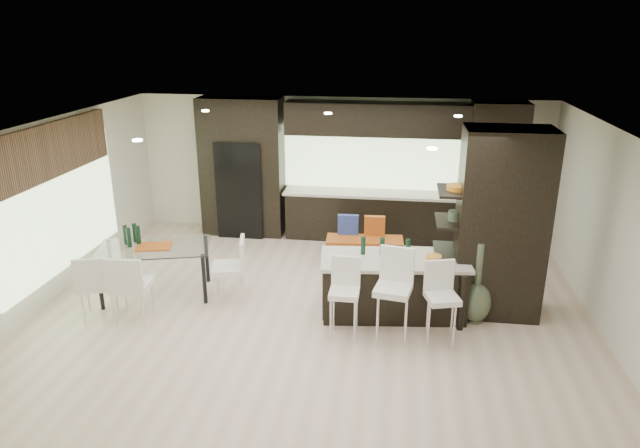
# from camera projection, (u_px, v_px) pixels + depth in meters

# --- Properties ---
(ground) EXTENTS (8.00, 8.00, 0.00)m
(ground) POSITION_uv_depth(u_px,v_px,m) (314.00, 311.00, 8.42)
(ground) COLOR beige
(ground) RESTS_ON ground
(back_wall) EXTENTS (8.00, 0.02, 2.70)m
(back_wall) POSITION_uv_depth(u_px,v_px,m) (341.00, 166.00, 11.25)
(back_wall) COLOR silver
(back_wall) RESTS_ON ground
(left_wall) EXTENTS (0.02, 7.00, 2.70)m
(left_wall) POSITION_uv_depth(u_px,v_px,m) (49.00, 212.00, 8.51)
(left_wall) COLOR silver
(left_wall) RESTS_ON ground
(right_wall) EXTENTS (0.02, 7.00, 2.70)m
(right_wall) POSITION_uv_depth(u_px,v_px,m) (616.00, 239.00, 7.45)
(right_wall) COLOR silver
(right_wall) RESTS_ON ground
(ceiling) EXTENTS (8.00, 7.00, 0.02)m
(ceiling) POSITION_uv_depth(u_px,v_px,m) (314.00, 128.00, 7.53)
(ceiling) COLOR white
(ceiling) RESTS_ON ground
(window_left) EXTENTS (0.04, 3.20, 1.90)m
(window_left) POSITION_uv_depth(u_px,v_px,m) (60.00, 208.00, 8.69)
(window_left) COLOR #B2D199
(window_left) RESTS_ON left_wall
(window_back) EXTENTS (3.40, 0.04, 1.20)m
(window_back) POSITION_uv_depth(u_px,v_px,m) (371.00, 158.00, 11.06)
(window_back) COLOR #B2D199
(window_back) RESTS_ON back_wall
(stone_accent) EXTENTS (0.08, 3.00, 0.80)m
(stone_accent) POSITION_uv_depth(u_px,v_px,m) (52.00, 150.00, 8.38)
(stone_accent) COLOR brown
(stone_accent) RESTS_ON left_wall
(ceiling_spots) EXTENTS (4.00, 3.00, 0.02)m
(ceiling_spots) POSITION_uv_depth(u_px,v_px,m) (316.00, 127.00, 7.77)
(ceiling_spots) COLOR white
(ceiling_spots) RESTS_ON ceiling
(back_cabinetry) EXTENTS (6.80, 0.68, 2.70)m
(back_cabinetry) POSITION_uv_depth(u_px,v_px,m) (365.00, 171.00, 10.87)
(back_cabinetry) COLOR black
(back_cabinetry) RESTS_ON ground
(refrigerator) EXTENTS (0.90, 0.68, 1.90)m
(refrigerator) POSITION_uv_depth(u_px,v_px,m) (243.00, 187.00, 11.28)
(refrigerator) COLOR black
(refrigerator) RESTS_ON ground
(partition_column) EXTENTS (1.20, 0.80, 2.70)m
(partition_column) POSITION_uv_depth(u_px,v_px,m) (501.00, 224.00, 8.01)
(partition_column) COLOR black
(partition_column) RESTS_ON ground
(kitchen_island) EXTENTS (2.16, 1.12, 0.86)m
(kitchen_island) POSITION_uv_depth(u_px,v_px,m) (393.00, 286.00, 8.22)
(kitchen_island) COLOR black
(kitchen_island) RESTS_ON ground
(stool_left) EXTENTS (0.39, 0.39, 0.88)m
(stool_left) POSITION_uv_depth(u_px,v_px,m) (344.00, 306.00, 7.61)
(stool_left) COLOR white
(stool_left) RESTS_ON ground
(stool_mid) EXTENTS (0.53, 0.53, 1.02)m
(stool_mid) POSITION_uv_depth(u_px,v_px,m) (392.00, 306.00, 7.47)
(stool_mid) COLOR white
(stool_mid) RESTS_ON ground
(stool_right) EXTENTS (0.49, 0.49, 0.90)m
(stool_right) POSITION_uv_depth(u_px,v_px,m) (441.00, 312.00, 7.43)
(stool_right) COLOR white
(stool_right) RESTS_ON ground
(bench) EXTENTS (1.36, 0.59, 0.51)m
(bench) POSITION_uv_depth(u_px,v_px,m) (364.00, 252.00, 9.89)
(bench) COLOR black
(bench) RESTS_ON ground
(floor_vase) EXTENTS (0.49, 0.49, 1.19)m
(floor_vase) POSITION_uv_depth(u_px,v_px,m) (477.00, 283.00, 7.94)
(floor_vase) COLOR #49563E
(floor_vase) RESTS_ON ground
(dining_table) EXTENTS (1.85, 1.35, 0.80)m
(dining_table) POSITION_uv_depth(u_px,v_px,m) (156.00, 271.00, 8.80)
(dining_table) COLOR white
(dining_table) RESTS_ON ground
(chair_near) EXTENTS (0.56, 0.56, 0.95)m
(chair_near) POSITION_uv_depth(u_px,v_px,m) (132.00, 289.00, 8.02)
(chair_near) COLOR white
(chair_near) RESTS_ON ground
(chair_far) EXTENTS (0.64, 0.64, 0.92)m
(chair_far) POSITION_uv_depth(u_px,v_px,m) (98.00, 288.00, 8.10)
(chair_far) COLOR white
(chair_far) RESTS_ON ground
(chair_end) EXTENTS (0.59, 0.59, 0.91)m
(chair_end) POSITION_uv_depth(u_px,v_px,m) (229.00, 272.00, 8.62)
(chair_end) COLOR white
(chair_end) RESTS_ON ground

